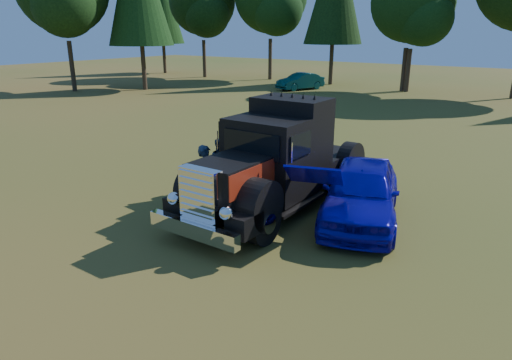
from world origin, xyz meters
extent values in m
plane|color=#334D16|center=(0.00, 0.00, 0.00)|extent=(120.00, 120.00, 0.00)
cylinder|color=#2D2116|center=(-32.00, 30.00, 2.16)|extent=(0.36, 0.36, 4.32)
cone|color=black|center=(-32.00, 30.00, 7.80)|extent=(4.80, 4.80, 9.00)
cylinder|color=#2D2116|center=(-25.00, 29.00, 1.89)|extent=(0.36, 0.36, 3.78)
sphere|color=black|center=(-25.00, 29.00, 7.56)|extent=(6.72, 6.72, 6.72)
sphere|color=black|center=(-23.74, 28.16, 6.30)|extent=(4.62, 4.62, 4.62)
cylinder|color=#2D2116|center=(-18.00, 31.00, 1.98)|extent=(0.36, 0.36, 3.96)
sphere|color=black|center=(-16.68, 30.12, 6.60)|extent=(4.84, 4.84, 4.84)
cylinder|color=#2D2116|center=(-11.00, 30.50, 2.34)|extent=(0.36, 0.36, 4.68)
cylinder|color=#2D2116|center=(-4.00, 29.50, 1.71)|extent=(0.36, 0.36, 3.42)
sphere|color=black|center=(-4.00, 29.50, 6.84)|extent=(6.08, 6.08, 6.08)
sphere|color=black|center=(-2.86, 28.74, 5.70)|extent=(4.18, 4.18, 4.18)
cylinder|color=#2D2116|center=(-22.00, 18.00, 2.34)|extent=(0.36, 0.36, 4.68)
cylinder|color=#2D2116|center=(-26.00, 14.00, 1.98)|extent=(0.36, 0.36, 3.96)
sphere|color=black|center=(-24.68, 13.12, 6.60)|extent=(4.84, 4.84, 4.84)
cylinder|color=#2D2116|center=(-3.60, 29.31, 1.68)|extent=(0.36, 0.36, 3.37)
sphere|color=black|center=(-3.60, 29.31, 6.73)|extent=(5.99, 5.99, 5.99)
sphere|color=black|center=(-2.48, 28.56, 5.61)|extent=(4.12, 4.12, 4.12)
cylinder|color=black|center=(0.44, -0.36, 0.55)|extent=(0.32, 1.10, 1.10)
cylinder|color=black|center=(2.54, -0.36, 0.55)|extent=(0.32, 1.10, 1.10)
cylinder|color=black|center=(0.44, 4.44, 0.55)|extent=(0.32, 1.10, 1.10)
cylinder|color=black|center=(2.54, 4.44, 0.55)|extent=(0.32, 1.10, 1.10)
cylinder|color=black|center=(0.77, 4.44, 0.55)|extent=(0.32, 1.10, 1.10)
cylinder|color=black|center=(2.21, 4.44, 0.55)|extent=(0.32, 1.10, 1.10)
cube|color=black|center=(1.49, 2.24, 0.62)|extent=(1.60, 6.40, 0.28)
cube|color=white|center=(1.49, -1.61, 0.55)|extent=(2.50, 0.22, 0.36)
cube|color=white|center=(1.49, -1.31, 1.25)|extent=(1.05, 0.30, 1.30)
cube|color=black|center=(1.49, -0.26, 1.30)|extent=(1.35, 1.80, 1.10)
cube|color=maroon|center=(0.80, -0.26, 1.50)|extent=(0.02, 1.80, 0.60)
cube|color=maroon|center=(2.18, -0.26, 1.50)|extent=(0.02, 1.80, 0.60)
cylinder|color=black|center=(0.54, -0.36, 0.95)|extent=(0.55, 1.24, 1.24)
cylinder|color=black|center=(2.44, -0.36, 0.95)|extent=(0.55, 1.24, 1.24)
sphere|color=white|center=(0.71, -1.38, 1.05)|extent=(0.32, 0.32, 0.32)
sphere|color=white|center=(2.27, -1.38, 1.05)|extent=(0.32, 0.32, 0.32)
cube|color=black|center=(1.49, 1.29, 1.55)|extent=(2.05, 1.30, 2.10)
cube|color=black|center=(1.49, 0.62, 2.05)|extent=(1.70, 0.05, 0.65)
cube|color=black|center=(1.49, 2.59, 1.75)|extent=(2.05, 1.30, 2.50)
cube|color=black|center=(1.49, 4.24, 0.95)|extent=(2.00, 2.00, 0.35)
cube|color=black|center=(-0.09, 1.89, 1.45)|extent=(1.10, 0.17, 1.50)
cube|color=#983316|center=(-0.09, 1.94, 1.30)|extent=(0.85, 0.10, 0.75)
imported|color=#063997|center=(3.82, 2.30, 0.79)|extent=(3.24, 4.98, 1.58)
cube|color=#063997|center=(3.27, 0.69, 1.55)|extent=(1.53, 1.30, 0.67)
imported|color=#1B2B40|center=(0.09, 0.47, 0.93)|extent=(0.68, 0.80, 1.86)
imported|color=#202E4A|center=(-0.69, 2.07, 0.82)|extent=(0.95, 1.00, 1.64)
imported|color=#093633|center=(-11.29, 25.44, 0.69)|extent=(2.88, 4.42, 1.38)
camera|label=1|loc=(8.00, -8.41, 4.79)|focal=32.00mm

